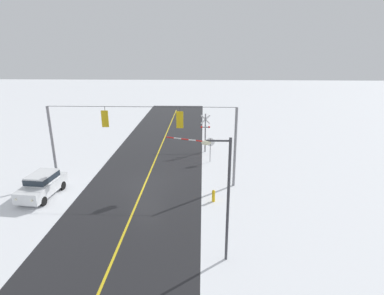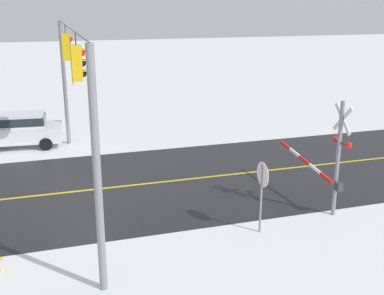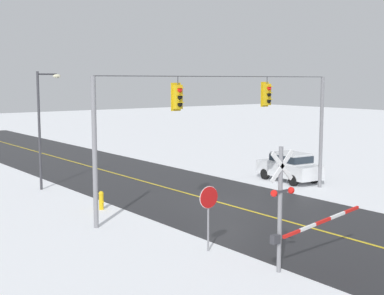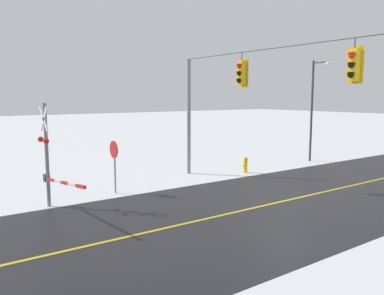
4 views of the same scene
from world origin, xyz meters
name	(u,v)px [view 2 (image 2 of 4)]	position (x,y,z in m)	size (l,w,h in m)	color
ground_plane	(81,191)	(0.00, 0.00, 0.00)	(160.00, 160.00, 0.00)	white
signal_span	(74,89)	(-0.03, -0.01, 4.04)	(14.20, 0.47, 6.22)	gray
stop_sign	(262,182)	(-5.26, -5.21, 1.71)	(0.80, 0.09, 2.35)	gray
railroad_crossing	(332,156)	(-4.44, -8.20, 2.00)	(4.48, 0.31, 4.00)	gray
parked_car_white	(21,129)	(7.01, 2.30, 0.95)	(2.13, 4.32, 1.74)	white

